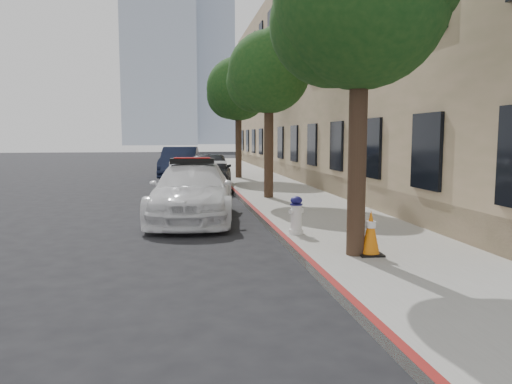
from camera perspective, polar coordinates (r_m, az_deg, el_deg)
The scene contains 13 objects.
ground at distance 10.02m, azimuth -8.79°, elevation -5.87°, with size 120.00×120.00×0.00m, color black.
sidewalk at distance 20.22m, azimuth 1.35°, elevation 0.58°, with size 3.20×50.00×0.15m, color gray.
curb_strip at distance 20.00m, azimuth -3.00°, elevation 0.52°, with size 0.12×50.00×0.15m, color maroon.
building at distance 26.60m, azimuth 11.61°, elevation 12.47°, with size 8.00×36.00×10.00m, color tan.
tower_left at distance 132.82m, azimuth -11.06°, elevation 18.37°, with size 18.00×14.00×60.00m, color #9EA8B7.
tower_right at distance 146.43m, azimuth -5.52°, elevation 14.14°, with size 14.00×14.00×44.00m, color #9EA8B7.
tree_mid at distance 16.18m, azimuth 1.60°, elevation 13.64°, with size 2.77×2.64×5.43m.
tree_far at distance 24.07m, azimuth -1.96°, elevation 11.78°, with size 3.10×3.00×5.81m.
police_car at distance 12.78m, azimuth -7.25°, elevation 0.07°, with size 2.52×5.13×1.58m.
parked_car_mid at distance 19.82m, azimuth -5.47°, elevation 2.43°, with size 1.80×4.47×1.52m, color black.
parked_car_far at distance 25.35m, azimuth -8.67°, elevation 3.32°, with size 1.68×4.83×1.59m, color #141B34.
fire_hydrant at distance 10.11m, azimuth 4.62°, elevation -2.68°, with size 0.33×0.29×0.77m.
traffic_cone at distance 8.49m, azimuth 12.96°, elevation -4.57°, with size 0.41×0.41×0.76m.
Camera 1 is at (-0.00, -9.79, 2.11)m, focal length 35.00 mm.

